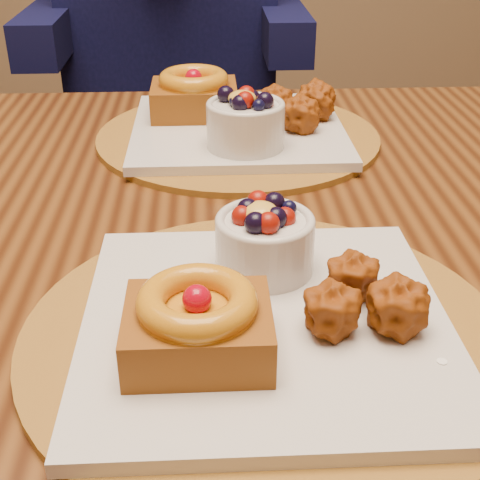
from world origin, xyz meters
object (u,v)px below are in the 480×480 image
object	(u,v)px
place_setting_near	(262,310)
place_setting_far	(236,121)
dining_table	(248,273)
chair_far	(190,177)

from	to	relation	value
place_setting_near	place_setting_far	world-z (taller)	place_setting_far
place_setting_far	dining_table	bearing A→B (deg)	-89.10
place_setting_near	chair_far	bearing A→B (deg)	94.58
place_setting_near	chair_far	size ratio (longest dim) A/B	0.47
dining_table	place_setting_near	distance (m)	0.24
dining_table	place_setting_near	xyz separation A→B (m)	(-0.00, -0.22, 0.10)
place_setting_near	chair_far	xyz separation A→B (m)	(-0.08, 1.02, -0.33)
place_setting_near	place_setting_far	bearing A→B (deg)	90.15
dining_table	place_setting_near	bearing A→B (deg)	-90.60
place_setting_near	dining_table	bearing A→B (deg)	89.40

